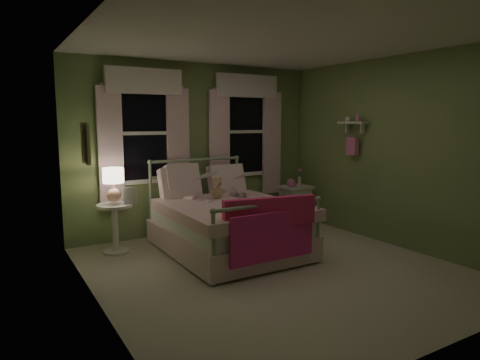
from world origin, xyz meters
TOP-DOWN VIEW (x-y plane):
  - room_shell at (0.00, 0.00)m, footprint 4.20×4.20m
  - bed at (-0.15, 0.90)m, footprint 1.58×2.04m
  - pink_throw at (-0.14, -0.12)m, footprint 1.10×0.28m
  - child_left at (-0.42, 1.33)m, footprint 0.30×0.23m
  - child_right at (0.14, 1.33)m, footprint 0.35×0.29m
  - book_left at (-0.42, 1.08)m, footprint 0.22×0.16m
  - book_right at (0.14, 1.08)m, footprint 0.22×0.16m
  - teddy_bear at (-0.14, 1.17)m, footprint 0.22×0.18m
  - nightstand_left at (-1.44, 1.59)m, footprint 0.46×0.46m
  - table_lamp at (-1.44, 1.59)m, footprint 0.27×0.27m
  - book_nightstand at (-1.34, 1.51)m, footprint 0.23×0.26m
  - nightstand_right at (1.58, 1.64)m, footprint 0.50×0.40m
  - pink_toy at (1.48, 1.63)m, footprint 0.14×0.20m
  - bud_vase at (1.70, 1.69)m, footprint 0.06×0.06m
  - window_left at (-0.85, 2.03)m, footprint 1.34×0.13m
  - window_right at (0.85, 2.03)m, footprint 1.34×0.13m
  - wall_shelf at (1.90, 0.70)m, footprint 0.15×0.50m
  - framed_picture at (-1.95, 0.60)m, footprint 0.03×0.32m

SIDE VIEW (x-z plane):
  - bed at x=-0.15m, z-range -0.22..0.97m
  - nightstand_left at x=-1.44m, z-range 0.09..0.74m
  - nightstand_right at x=1.58m, z-range 0.23..0.87m
  - pink_throw at x=-0.14m, z-range 0.26..0.96m
  - book_nightstand at x=-1.34m, z-range 0.65..0.67m
  - pink_toy at x=1.48m, z-range 0.64..0.78m
  - bud_vase at x=1.70m, z-range 0.65..0.93m
  - teddy_bear at x=-0.14m, z-range 0.64..0.94m
  - child_right at x=0.14m, z-range 0.57..1.22m
  - book_right at x=0.14m, z-range 0.79..1.05m
  - child_left at x=-0.42m, z-range 0.57..1.31m
  - table_lamp at x=-1.44m, z-range 0.73..1.18m
  - book_left at x=-0.42m, z-range 0.83..1.09m
  - room_shell at x=0.00m, z-range -0.80..3.40m
  - framed_picture at x=-1.95m, z-range 1.29..1.71m
  - wall_shelf at x=1.90m, z-range 1.22..1.82m
  - window_left at x=-0.85m, z-range 0.64..2.60m
  - window_right at x=0.85m, z-range 0.64..2.60m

